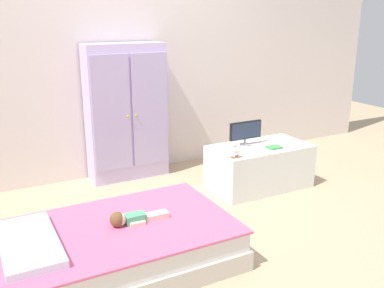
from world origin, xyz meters
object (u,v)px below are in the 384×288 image
Objects in this scene: bed at (119,246)px; tv_monitor at (246,131)px; tv_stand at (259,167)px; doll at (129,219)px; wardrobe at (127,112)px; book_green at (274,147)px; rocking_horse_toy at (237,152)px.

tv_monitor reaches higher than bed.
doll is at bearing -156.61° from tv_stand.
wardrobe is at bearing 67.70° from bed.
wardrobe is 1.15m from tv_monitor.
doll reaches higher than bed.
book_green is (1.66, 0.55, 0.27)m from bed.
wardrobe reaches higher than bed.
tv_monitor is (-0.11, 0.09, 0.33)m from tv_stand.
bed is 1.72m from tv_stand.
tv_stand is 0.48m from rocking_horse_toy.
tv_stand is 0.25m from book_green.
doll is at bearing -161.09° from book_green.
book_green is at bearing -48.16° from tv_monitor.
tv_monitor is at bearing -40.37° from wardrobe.
rocking_horse_toy reaches higher than bed.
tv_monitor is (1.48, 0.74, 0.40)m from bed.
wardrobe is 11.78× the size of rocking_horse_toy.
tv_stand is 7.01× the size of book_green.
tv_monitor is (1.41, 0.74, 0.22)m from doll.
tv_monitor reaches higher than doll.
bed is at bearing -161.79° from book_green.
tv_stand is at bearing -40.13° from wardrobe.
wardrobe is 10.01× the size of book_green.
tv_monitor reaches higher than book_green.
book_green is (1.58, 0.54, 0.10)m from doll.
rocking_horse_toy reaches higher than doll.
tv_stand is at bearing 23.39° from doll.
wardrobe is at bearing 138.16° from book_green.
book_green is (0.18, -0.20, -0.12)m from tv_monitor.
tv_stand is at bearing 121.32° from book_green.
wardrobe is 1.19m from rocking_horse_toy.
wardrobe is 1.43× the size of tv_stand.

